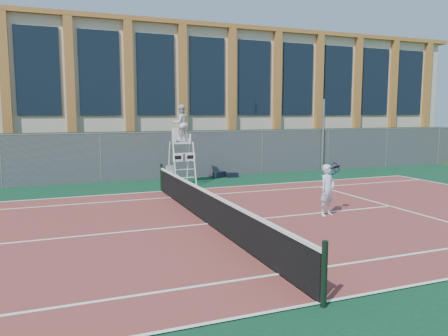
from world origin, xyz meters
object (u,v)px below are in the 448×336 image
object	(u,v)px
steel_pole	(323,135)
tennis_player	(328,190)
umpire_chair	(181,126)
plastic_chair	(171,173)

from	to	relation	value
steel_pole	tennis_player	world-z (taller)	steel_pole
tennis_player	umpire_chair	bearing A→B (deg)	108.38
umpire_chair	plastic_chair	xyz separation A→B (m)	(-0.41, 0.23, -2.08)
umpire_chair	tennis_player	world-z (taller)	umpire_chair
umpire_chair	tennis_player	distance (m)	7.98
steel_pole	umpire_chair	bearing A→B (deg)	-168.80
umpire_chair	plastic_chair	bearing A→B (deg)	150.98
plastic_chair	tennis_player	size ratio (longest dim) A/B	0.51
umpire_chair	plastic_chair	world-z (taller)	umpire_chair
plastic_chair	tennis_player	bearing A→B (deg)	-69.40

